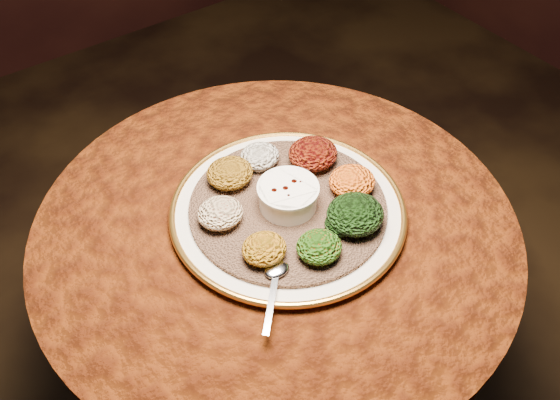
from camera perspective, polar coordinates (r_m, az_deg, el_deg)
table at (r=1.37m, az=-0.36°, el=-7.11°), size 0.96×0.96×0.73m
platter at (r=1.24m, az=0.72°, el=-0.98°), size 0.58×0.58×0.02m
injera at (r=1.23m, az=0.73°, el=-0.64°), size 0.46×0.46×0.01m
stew_bowl at (r=1.20m, az=0.74°, el=0.48°), size 0.12×0.12×0.05m
spoon at (r=1.11m, az=-0.37°, el=-6.82°), size 0.12×0.12×0.01m
portion_ayib at (r=1.30m, az=-1.87°, el=4.04°), size 0.08×0.08×0.04m
portion_kitfo at (r=1.30m, az=3.03°, el=4.27°), size 0.10×0.10×0.05m
portion_tikil at (r=1.25m, az=6.60°, el=1.71°), size 0.09×0.09×0.05m
portion_gomen at (r=1.18m, az=6.89°, el=-1.29°), size 0.11×0.11×0.05m
portion_mixveg at (r=1.13m, az=3.59°, el=-4.30°), size 0.09×0.08×0.04m
portion_kik at (r=1.12m, az=-1.46°, el=-4.49°), size 0.08×0.08×0.04m
portion_timatim at (r=1.19m, az=-5.48°, el=-1.19°), size 0.09×0.08×0.04m
portion_shiro at (r=1.26m, az=-4.61°, el=2.48°), size 0.10×0.09×0.05m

